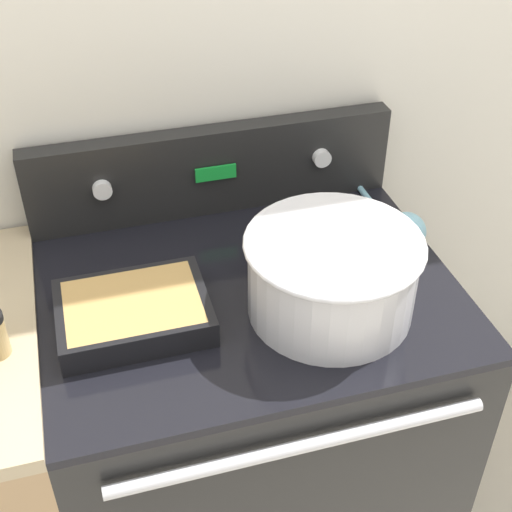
{
  "coord_description": "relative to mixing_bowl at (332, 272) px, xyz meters",
  "views": [
    {
      "loc": [
        -0.28,
        -0.72,
        1.82
      ],
      "look_at": [
        0.02,
        0.34,
        0.98
      ],
      "focal_mm": 50.0,
      "sensor_mm": 36.0,
      "label": 1
    }
  ],
  "objects": [
    {
      "name": "kitchen_wall",
      "position": [
        -0.13,
        0.46,
        0.24
      ],
      "size": [
        8.0,
        0.05,
        2.5
      ],
      "color": "silver",
      "rests_on": "ground_plane"
    },
    {
      "name": "stove_range",
      "position": [
        -0.13,
        0.11,
        -0.55
      ],
      "size": [
        0.81,
        0.67,
        0.92
      ],
      "color": "black",
      "rests_on": "ground_plane"
    },
    {
      "name": "control_panel",
      "position": [
        -0.13,
        0.4,
        0.01
      ],
      "size": [
        0.81,
        0.07,
        0.2
      ],
      "color": "black",
      "rests_on": "stove_range"
    },
    {
      "name": "mixing_bowl",
      "position": [
        0.0,
        0.0,
        0.0
      ],
      "size": [
        0.33,
        0.33,
        0.16
      ],
      "color": "silver",
      "rests_on": "stove_range"
    },
    {
      "name": "casserole_dish",
      "position": [
        -0.36,
        0.06,
        -0.06
      ],
      "size": [
        0.27,
        0.21,
        0.05
      ],
      "color": "black",
      "rests_on": "stove_range"
    },
    {
      "name": "ladle",
      "position": [
        0.22,
        0.15,
        -0.05
      ],
      "size": [
        0.08,
        0.34,
        0.08
      ],
      "color": "#7AB2C6",
      "rests_on": "stove_range"
    }
  ]
}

